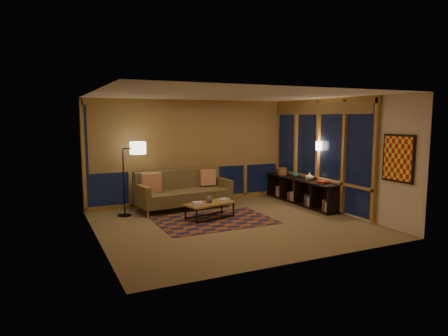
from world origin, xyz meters
name	(u,v)px	position (x,y,z in m)	size (l,w,h in m)	color
floor	(232,224)	(0.00, 0.00, 0.00)	(5.50, 5.00, 0.01)	olive
ceiling	(232,95)	(0.00, 0.00, 2.70)	(5.50, 5.00, 0.01)	silver
walls	(232,161)	(0.00, 0.00, 1.35)	(5.51, 5.01, 2.70)	beige
window_wall_back	(191,152)	(0.00, 2.43, 1.35)	(5.30, 0.16, 2.60)	#AD8131
window_wall_right	(317,153)	(2.68, 0.60, 1.35)	(0.16, 3.70, 2.60)	#AD8131
wall_art	(398,158)	(2.71, -1.85, 1.45)	(0.06, 0.74, 0.94)	red
wall_sconce	(319,146)	(2.62, 0.45, 1.55)	(0.12, 0.18, 0.22)	#FFEEBC
sofa	(184,190)	(-0.45, 1.74, 0.47)	(2.27, 0.92, 0.93)	brown
pillow_left	(152,183)	(-1.25, 1.80, 0.70)	(0.46, 0.15, 0.46)	#D94414
pillow_right	(208,179)	(0.29, 1.99, 0.67)	(0.41, 0.14, 0.41)	#D94414
area_rug	(215,221)	(-0.24, 0.36, 0.01)	(2.48, 1.65, 0.01)	brown
coffee_table	(210,211)	(-0.27, 0.56, 0.18)	(1.11, 0.51, 0.37)	#AD8131
book_stack_a	(198,203)	(-0.60, 0.44, 0.41)	(0.25, 0.20, 0.07)	beige
book_stack_b	(224,199)	(0.11, 0.63, 0.40)	(0.26, 0.20, 0.05)	beige
ceramic_pot	(209,199)	(-0.27, 0.59, 0.45)	(0.16, 0.16, 0.16)	black
floor_lamp	(124,179)	(-1.93, 1.66, 0.85)	(0.57, 0.37, 1.70)	black
bookshelf	(300,191)	(2.49, 1.00, 0.33)	(0.40, 2.66, 0.67)	black
basket	(282,171)	(2.47, 1.82, 0.76)	(0.26, 0.26, 0.19)	#A36D36
teal_bowl	(295,175)	(2.49, 1.24, 0.74)	(0.15, 0.15, 0.15)	#1B7172
vase	(309,176)	(2.49, 0.64, 0.77)	(0.20, 0.20, 0.21)	#BBA691
shelf_book_stack	(323,182)	(2.49, 0.12, 0.70)	(0.18, 0.26, 0.08)	beige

